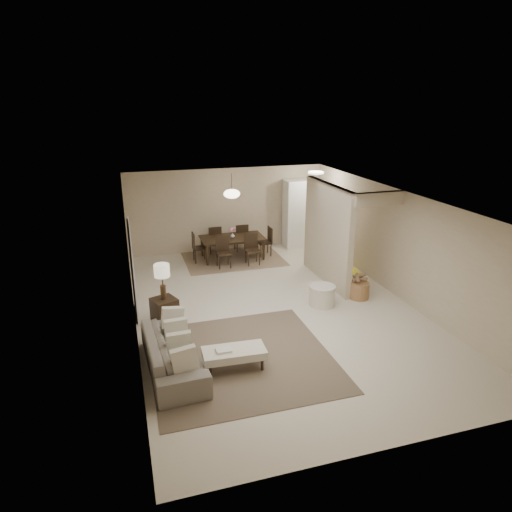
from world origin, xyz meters
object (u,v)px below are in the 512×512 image
object	(u,v)px
sofa	(173,353)
round_pouf	(322,296)
pantry_cabinet	(303,213)
dining_table	(233,248)
wicker_basket	(359,290)
ottoman_bench	(234,353)
side_table	(165,310)

from	to	relation	value
sofa	round_pouf	distance (m)	3.91
pantry_cabinet	dining_table	size ratio (longest dim) A/B	1.15
dining_table	sofa	bearing A→B (deg)	-113.94
pantry_cabinet	dining_table	world-z (taller)	pantry_cabinet
wicker_basket	pantry_cabinet	bearing A→B (deg)	86.31
pantry_cabinet	wicker_basket	world-z (taller)	pantry_cabinet
dining_table	pantry_cabinet	bearing A→B (deg)	13.94
wicker_basket	round_pouf	bearing A→B (deg)	-174.61
sofa	wicker_basket	size ratio (longest dim) A/B	4.75
pantry_cabinet	ottoman_bench	world-z (taller)	pantry_cabinet
pantry_cabinet	wicker_basket	xyz separation A→B (m)	(-0.27, -4.16, -0.86)
wicker_basket	ottoman_bench	bearing A→B (deg)	-149.94
pantry_cabinet	side_table	distance (m)	6.28
side_table	round_pouf	xyz separation A→B (m)	(3.49, -0.22, -0.03)
sofa	side_table	distance (m)	1.87
ottoman_bench	wicker_basket	xyz separation A→B (m)	(3.53, 2.04, -0.12)
round_pouf	wicker_basket	size ratio (longest dim) A/B	1.30
wicker_basket	dining_table	world-z (taller)	dining_table
pantry_cabinet	side_table	size ratio (longest dim) A/B	4.09
pantry_cabinet	round_pouf	world-z (taller)	pantry_cabinet
sofa	wicker_basket	bearing A→B (deg)	-71.90
sofa	round_pouf	bearing A→B (deg)	-67.96
sofa	side_table	bearing A→B (deg)	-4.48
pantry_cabinet	wicker_basket	size ratio (longest dim) A/B	4.61
pantry_cabinet	wicker_basket	bearing A→B (deg)	-93.69
pantry_cabinet	sofa	world-z (taller)	pantry_cabinet
wicker_basket	side_table	bearing A→B (deg)	178.42
pantry_cabinet	dining_table	xyz separation A→B (m)	(-2.42, -0.59, -0.73)
sofa	side_table	size ratio (longest dim) A/B	4.22
side_table	dining_table	xyz separation A→B (m)	(2.33, 3.44, 0.06)
pantry_cabinet	sofa	bearing A→B (deg)	-129.13
wicker_basket	sofa	bearing A→B (deg)	-158.96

